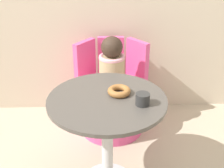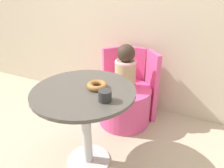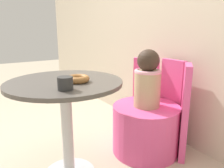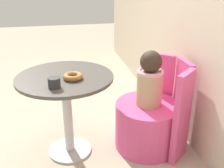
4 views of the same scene
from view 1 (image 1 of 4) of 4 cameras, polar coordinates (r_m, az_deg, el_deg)
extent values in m
cylinder|color=silver|center=(2.16, -0.85, -10.91)|extent=(0.08, 0.08, 0.66)
cylinder|color=#4C4742|center=(1.96, -0.92, -3.01)|extent=(0.76, 0.76, 0.02)
cylinder|color=#E54C8C|center=(2.80, -0.02, -4.55)|extent=(0.56, 0.56, 0.41)
cube|color=#E54C8C|center=(2.98, -0.23, 1.54)|extent=(0.24, 0.05, 0.78)
cube|color=#E54C8C|center=(2.90, 4.48, 0.66)|extent=(0.19, 0.22, 0.78)
cube|color=#E54C8C|center=(2.89, -4.82, 0.51)|extent=(0.19, 0.22, 0.78)
cylinder|color=tan|center=(2.63, -0.02, 2.06)|extent=(0.22, 0.22, 0.30)
torus|color=pink|center=(2.57, -0.02, 4.89)|extent=(0.22, 0.22, 0.04)
sphere|color=#38281E|center=(2.54, -0.02, 6.77)|extent=(0.18, 0.18, 0.18)
torus|color=#9E6633|center=(2.00, 1.31, -1.29)|extent=(0.15, 0.15, 0.04)
cylinder|color=#2D2D2D|center=(1.89, 5.62, -2.78)|extent=(0.09, 0.09, 0.07)
camera|label=2|loc=(1.03, 45.57, 1.08)|focal=32.00mm
camera|label=3|loc=(1.92, 43.33, -0.37)|focal=35.00mm
camera|label=4|loc=(2.58, 49.04, 12.99)|focal=42.00mm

